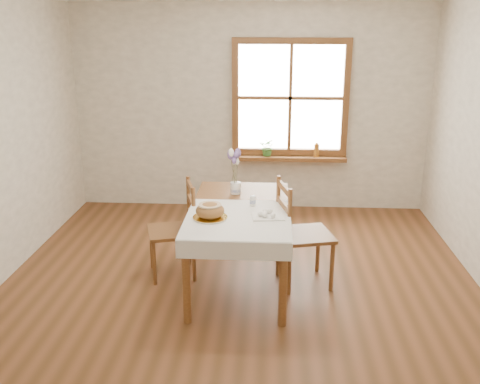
% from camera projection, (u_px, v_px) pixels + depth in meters
% --- Properties ---
extents(ground, '(5.00, 5.00, 0.00)m').
position_uv_depth(ground, '(238.00, 297.00, 4.82)').
color(ground, brown).
rests_on(ground, ground).
extents(room_walls, '(4.60, 5.10, 2.65)m').
position_uv_depth(room_walls, '(238.00, 108.00, 4.30)').
color(room_walls, white).
rests_on(room_walls, ground).
extents(window, '(1.46, 0.08, 1.46)m').
position_uv_depth(window, '(290.00, 98.00, 6.69)').
color(window, brown).
rests_on(window, ground).
extents(window_sill, '(1.46, 0.20, 0.05)m').
position_uv_depth(window_sill, '(289.00, 158.00, 6.86)').
color(window_sill, brown).
rests_on(window_sill, ground).
extents(dining_table, '(0.90, 1.60, 0.75)m').
position_uv_depth(dining_table, '(240.00, 216.00, 4.90)').
color(dining_table, brown).
rests_on(dining_table, ground).
extents(table_linen, '(0.91, 0.99, 0.01)m').
position_uv_depth(table_linen, '(238.00, 219.00, 4.59)').
color(table_linen, silver).
rests_on(table_linen, dining_table).
extents(chair_left, '(0.56, 0.55, 0.93)m').
position_uv_depth(chair_left, '(171.00, 230.00, 5.12)').
color(chair_left, brown).
rests_on(chair_left, ground).
extents(chair_right, '(0.59, 0.57, 1.01)m').
position_uv_depth(chair_right, '(305.00, 233.00, 4.94)').
color(chair_right, brown).
rests_on(chair_right, ground).
extents(bread_plate, '(0.37, 0.37, 0.02)m').
position_uv_depth(bread_plate, '(210.00, 218.00, 4.58)').
color(bread_plate, white).
rests_on(bread_plate, table_linen).
extents(bread_loaf, '(0.25, 0.25, 0.14)m').
position_uv_depth(bread_loaf, '(210.00, 209.00, 4.56)').
color(bread_loaf, olive).
rests_on(bread_loaf, bread_plate).
extents(egg_napkin, '(0.30, 0.26, 0.01)m').
position_uv_depth(egg_napkin, '(268.00, 216.00, 4.62)').
color(egg_napkin, silver).
rests_on(egg_napkin, table_linen).
extents(eggs, '(0.23, 0.21, 0.05)m').
position_uv_depth(eggs, '(268.00, 213.00, 4.62)').
color(eggs, white).
rests_on(eggs, egg_napkin).
extents(salt_shaker, '(0.07, 0.07, 0.10)m').
position_uv_depth(salt_shaker, '(253.00, 201.00, 4.88)').
color(salt_shaker, white).
rests_on(salt_shaker, table_linen).
extents(pepper_shaker, '(0.05, 0.05, 0.09)m').
position_uv_depth(pepper_shaker, '(253.00, 200.00, 4.91)').
color(pepper_shaker, white).
rests_on(pepper_shaker, table_linen).
extents(flower_vase, '(0.12, 0.12, 0.11)m').
position_uv_depth(flower_vase, '(236.00, 189.00, 5.23)').
color(flower_vase, white).
rests_on(flower_vase, dining_table).
extents(lavender_bouquet, '(0.18, 0.18, 0.34)m').
position_uv_depth(lavender_bouquet, '(236.00, 166.00, 5.16)').
color(lavender_bouquet, '#69508F').
rests_on(lavender_bouquet, flower_vase).
extents(potted_plant, '(0.27, 0.28, 0.18)m').
position_uv_depth(potted_plant, '(268.00, 149.00, 6.84)').
color(potted_plant, '#39762F').
rests_on(potted_plant, window_sill).
extents(amber_bottle, '(0.08, 0.08, 0.18)m').
position_uv_depth(amber_bottle, '(317.00, 150.00, 6.81)').
color(amber_bottle, '#AC681F').
rests_on(amber_bottle, window_sill).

